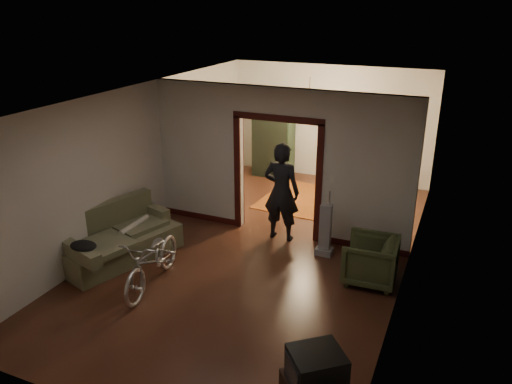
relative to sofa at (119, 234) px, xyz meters
The scene contains 23 objects.
floor 2.55m from the sofa, 32.15° to the left, with size 5.00×8.50×0.01m, color #331810.
ceiling 3.42m from the sofa, 32.15° to the left, with size 5.00×8.50×0.01m, color white.
wall_back 6.04m from the sofa, 69.21° to the left, with size 5.00×0.02×2.80m, color beige.
wall_left 1.67m from the sofa, 105.99° to the left, with size 0.02×8.50×2.80m, color beige.
wall_right 4.89m from the sofa, 16.08° to the left, with size 0.02×8.50×2.80m, color beige.
partition_wall 3.11m from the sofa, 44.49° to the left, with size 5.00×0.14×2.80m, color beige.
door_casing 3.04m from the sofa, 44.49° to the left, with size 1.74×0.20×2.32m, color #330E0B.
far_window 6.31m from the sofa, 63.04° to the left, with size 0.98×0.06×1.28m, color black.
chandelier 4.76m from the sofa, 61.06° to the left, with size 0.24×0.24×0.24m, color #FFE0A5.
light_switch 3.83m from the sofa, 32.34° to the left, with size 0.08×0.01×0.12m, color silver.
sofa is the anchor object (origin of this frame).
rolled_paper 0.32m from the sofa, 71.57° to the left, with size 0.10×0.10×0.77m, color beige.
jacket 0.93m from the sofa, 86.86° to the right, with size 0.44×0.33×0.13m, color black.
bicycle 1.16m from the sofa, 26.53° to the right, with size 0.60×1.72×0.90m, color silver.
armchair 4.23m from the sofa, 13.14° to the left, with size 0.80×0.82×0.75m, color #3C4728.
crt_tv 4.70m from the sofa, 27.33° to the right, with size 0.53×0.47×0.46m, color black.
vacuum 3.57m from the sofa, 25.75° to the left, with size 0.29×0.23×0.95m, color gray.
person 2.97m from the sofa, 39.30° to the left, with size 0.68×0.45×1.87m, color black.
oriental_rug 4.38m from the sofa, 63.11° to the left, with size 1.54×2.01×0.02m, color maroon.
locker 5.27m from the sofa, 81.25° to the left, with size 0.97×0.54×1.94m, color #223821.
globe 5.45m from the sofa, 81.25° to the left, with size 0.29×0.29×0.29m, color #1E5972.
desk 6.00m from the sofa, 58.63° to the left, with size 0.91×0.51×0.67m, color black.
desk_chair 5.35m from the sofa, 57.99° to the left, with size 0.40×0.40×0.90m, color black.
Camera 1 is at (3.11, -7.49, 4.24)m, focal length 35.00 mm.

